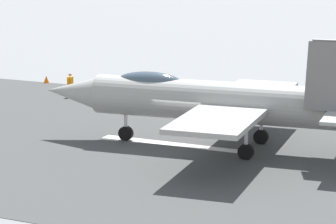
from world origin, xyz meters
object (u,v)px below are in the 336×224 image
object	(u,v)px
fighter_jet	(216,100)
marker_cone_mid	(185,91)
crew_person	(70,85)
marker_cone_far	(46,79)

from	to	relation	value
fighter_jet	marker_cone_mid	distance (m)	14.76
marker_cone_mid	fighter_jet	bearing A→B (deg)	119.84
crew_person	marker_cone_mid	size ratio (longest dim) A/B	2.90
crew_person	marker_cone_mid	bearing A→B (deg)	-151.06
crew_person	marker_cone_mid	xyz separation A→B (m)	(-6.79, -3.75, -0.52)
fighter_jet	marker_cone_far	distance (m)	22.48
fighter_jet	crew_person	xyz separation A→B (m)	(14.05, -8.90, -1.68)
crew_person	marker_cone_far	bearing A→B (deg)	-40.45
marker_cone_far	crew_person	bearing A→B (deg)	139.55
marker_cone_mid	marker_cone_far	size ratio (longest dim) A/B	1.00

